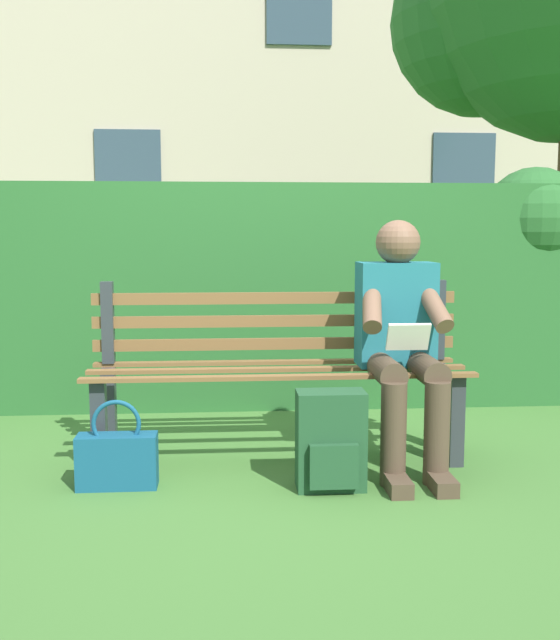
{
  "coord_description": "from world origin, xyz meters",
  "views": [
    {
      "loc": [
        0.26,
        3.55,
        1.15
      ],
      "look_at": [
        0.0,
        0.1,
        0.73
      ],
      "focal_mm": 40.73,
      "sensor_mm": 36.0,
      "label": 1
    }
  ],
  "objects_px": {
    "park_bench": "(277,366)",
    "handbag": "(117,458)",
    "person_seated": "(401,335)",
    "backpack": "(331,441)"
  },
  "relations": [
    {
      "from": "person_seated",
      "to": "backpack",
      "type": "distance_m",
      "value": 0.66
    },
    {
      "from": "backpack",
      "to": "handbag",
      "type": "distance_m",
      "value": 0.96
    },
    {
      "from": "person_seated",
      "to": "backpack",
      "type": "bearing_deg",
      "value": 39.41
    },
    {
      "from": "park_bench",
      "to": "person_seated",
      "type": "distance_m",
      "value": 0.64
    },
    {
      "from": "park_bench",
      "to": "person_seated",
      "type": "xyz_separation_m",
      "value": [
        -0.59,
        0.18,
        0.18
      ]
    },
    {
      "from": "backpack",
      "to": "person_seated",
      "type": "bearing_deg",
      "value": -140.59
    },
    {
      "from": "person_seated",
      "to": "handbag",
      "type": "relative_size",
      "value": 2.99
    },
    {
      "from": "park_bench",
      "to": "handbag",
      "type": "bearing_deg",
      "value": 28.66
    },
    {
      "from": "park_bench",
      "to": "backpack",
      "type": "distance_m",
      "value": 0.59
    },
    {
      "from": "person_seated",
      "to": "backpack",
      "type": "height_order",
      "value": "person_seated"
    }
  ]
}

